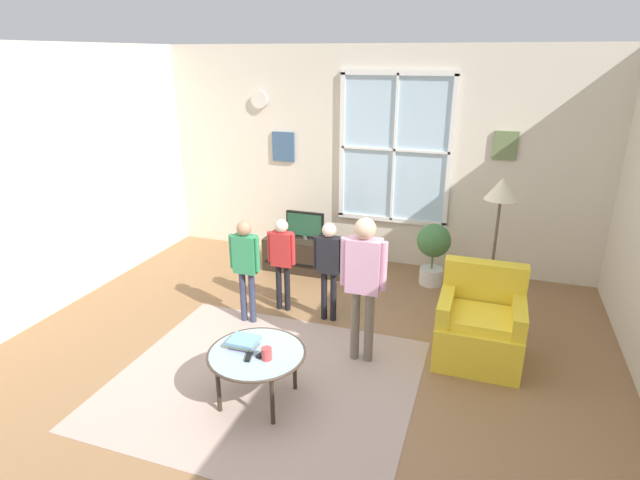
{
  "coord_description": "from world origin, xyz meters",
  "views": [
    {
      "loc": [
        1.52,
        -3.67,
        2.71
      ],
      "look_at": [
        0.02,
        0.69,
        1.02
      ],
      "focal_mm": 28.6,
      "sensor_mm": 36.0,
      "label": 1
    }
  ],
  "objects_px": {
    "cup": "(267,354)",
    "remote_near_cup": "(249,356)",
    "tv_stand": "(305,254)",
    "floor_lamp": "(500,204)",
    "armchair": "(480,326)",
    "book_stack": "(244,342)",
    "potted_plant_by_window": "(433,248)",
    "person_green_shirt": "(246,260)",
    "coffee_table": "(257,355)",
    "television": "(305,225)",
    "person_red_shirt": "(282,254)",
    "person_pink_shirt": "(364,274)",
    "person_black_shirt": "(329,260)",
    "remote_near_books": "(263,354)"
  },
  "relations": [
    {
      "from": "television",
      "to": "person_green_shirt",
      "type": "height_order",
      "value": "person_green_shirt"
    },
    {
      "from": "television",
      "to": "armchair",
      "type": "xyz_separation_m",
      "value": [
        2.27,
        -1.42,
        -0.3
      ]
    },
    {
      "from": "television",
      "to": "tv_stand",
      "type": "bearing_deg",
      "value": 90.0
    },
    {
      "from": "potted_plant_by_window",
      "to": "floor_lamp",
      "type": "distance_m",
      "value": 1.35
    },
    {
      "from": "remote_near_books",
      "to": "person_pink_shirt",
      "type": "relative_size",
      "value": 0.1
    },
    {
      "from": "potted_plant_by_window",
      "to": "book_stack",
      "type": "bearing_deg",
      "value": -113.67
    },
    {
      "from": "cup",
      "to": "remote_near_cup",
      "type": "height_order",
      "value": "cup"
    },
    {
      "from": "coffee_table",
      "to": "floor_lamp",
      "type": "xyz_separation_m",
      "value": [
        1.74,
        1.97,
        0.9
      ]
    },
    {
      "from": "person_pink_shirt",
      "to": "person_black_shirt",
      "type": "bearing_deg",
      "value": 129.96
    },
    {
      "from": "coffee_table",
      "to": "potted_plant_by_window",
      "type": "height_order",
      "value": "potted_plant_by_window"
    },
    {
      "from": "tv_stand",
      "to": "cup",
      "type": "height_order",
      "value": "cup"
    },
    {
      "from": "book_stack",
      "to": "cup",
      "type": "height_order",
      "value": "cup"
    },
    {
      "from": "armchair",
      "to": "book_stack",
      "type": "bearing_deg",
      "value": -146.39
    },
    {
      "from": "armchair",
      "to": "coffee_table",
      "type": "relative_size",
      "value": 1.08
    },
    {
      "from": "tv_stand",
      "to": "cup",
      "type": "bearing_deg",
      "value": -75.63
    },
    {
      "from": "remote_near_books",
      "to": "person_pink_shirt",
      "type": "distance_m",
      "value": 1.13
    },
    {
      "from": "book_stack",
      "to": "coffee_table",
      "type": "bearing_deg",
      "value": -20.13
    },
    {
      "from": "television",
      "to": "potted_plant_by_window",
      "type": "xyz_separation_m",
      "value": [
        1.64,
        0.09,
        -0.14
      ]
    },
    {
      "from": "person_black_shirt",
      "to": "tv_stand",
      "type": "bearing_deg",
      "value": 120.88
    },
    {
      "from": "remote_near_cup",
      "to": "person_green_shirt",
      "type": "distance_m",
      "value": 1.43
    },
    {
      "from": "remote_near_books",
      "to": "floor_lamp",
      "type": "bearing_deg",
      "value": 49.83
    },
    {
      "from": "remote_near_books",
      "to": "person_green_shirt",
      "type": "xyz_separation_m",
      "value": [
        -0.74,
        1.19,
        0.25
      ]
    },
    {
      "from": "potted_plant_by_window",
      "to": "person_green_shirt",
      "type": "bearing_deg",
      "value": -137.36
    },
    {
      "from": "tv_stand",
      "to": "person_red_shirt",
      "type": "height_order",
      "value": "person_red_shirt"
    },
    {
      "from": "person_green_shirt",
      "to": "potted_plant_by_window",
      "type": "height_order",
      "value": "person_green_shirt"
    },
    {
      "from": "person_red_shirt",
      "to": "coffee_table",
      "type": "bearing_deg",
      "value": -74.59
    },
    {
      "from": "person_pink_shirt",
      "to": "tv_stand",
      "type": "bearing_deg",
      "value": 124.25
    },
    {
      "from": "person_red_shirt",
      "to": "remote_near_cup",
      "type": "bearing_deg",
      "value": -76.22
    },
    {
      "from": "person_black_shirt",
      "to": "person_red_shirt",
      "type": "relative_size",
      "value": 1.04
    },
    {
      "from": "remote_near_books",
      "to": "remote_near_cup",
      "type": "xyz_separation_m",
      "value": [
        -0.09,
        -0.07,
        0.0
      ]
    },
    {
      "from": "person_pink_shirt",
      "to": "coffee_table",
      "type": "bearing_deg",
      "value": -127.34
    },
    {
      "from": "armchair",
      "to": "person_black_shirt",
      "type": "height_order",
      "value": "person_black_shirt"
    },
    {
      "from": "television",
      "to": "book_stack",
      "type": "relative_size",
      "value": 2.12
    },
    {
      "from": "person_green_shirt",
      "to": "person_red_shirt",
      "type": "distance_m",
      "value": 0.45
    },
    {
      "from": "person_red_shirt",
      "to": "armchair",
      "type": "bearing_deg",
      "value": -7.74
    },
    {
      "from": "remote_near_cup",
      "to": "potted_plant_by_window",
      "type": "relative_size",
      "value": 0.18
    },
    {
      "from": "television",
      "to": "coffee_table",
      "type": "relative_size",
      "value": 0.63
    },
    {
      "from": "person_pink_shirt",
      "to": "person_red_shirt",
      "type": "relative_size",
      "value": 1.32
    },
    {
      "from": "cup",
      "to": "person_red_shirt",
      "type": "relative_size",
      "value": 0.09
    },
    {
      "from": "book_stack",
      "to": "person_red_shirt",
      "type": "bearing_deg",
      "value": 100.96
    },
    {
      "from": "person_red_shirt",
      "to": "cup",
      "type": "bearing_deg",
      "value": -71.3
    },
    {
      "from": "tv_stand",
      "to": "floor_lamp",
      "type": "distance_m",
      "value": 2.67
    },
    {
      "from": "person_black_shirt",
      "to": "person_red_shirt",
      "type": "height_order",
      "value": "person_black_shirt"
    },
    {
      "from": "armchair",
      "to": "floor_lamp",
      "type": "distance_m",
      "value": 1.22
    },
    {
      "from": "book_stack",
      "to": "person_black_shirt",
      "type": "distance_m",
      "value": 1.48
    },
    {
      "from": "coffee_table",
      "to": "person_black_shirt",
      "type": "height_order",
      "value": "person_black_shirt"
    },
    {
      "from": "television",
      "to": "person_pink_shirt",
      "type": "relative_size",
      "value": 0.36
    },
    {
      "from": "remote_near_cup",
      "to": "person_black_shirt",
      "type": "distance_m",
      "value": 1.59
    },
    {
      "from": "coffee_table",
      "to": "potted_plant_by_window",
      "type": "relative_size",
      "value": 1.03
    },
    {
      "from": "tv_stand",
      "to": "coffee_table",
      "type": "height_order",
      "value": "coffee_table"
    }
  ]
}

